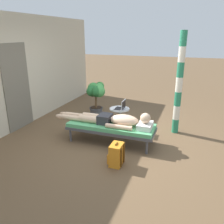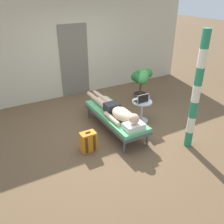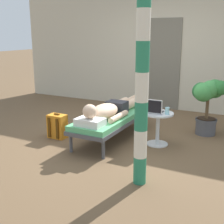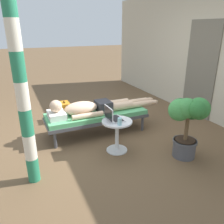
# 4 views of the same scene
# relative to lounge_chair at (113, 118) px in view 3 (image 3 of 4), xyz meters

# --- Properties ---
(ground_plane) EXTENTS (40.00, 40.00, 0.00)m
(ground_plane) POSITION_rel_lounge_chair_xyz_m (0.06, 0.08, -0.35)
(ground_plane) COLOR brown
(house_wall_back) EXTENTS (7.60, 0.20, 2.70)m
(house_wall_back) POSITION_rel_lounge_chair_xyz_m (0.00, 2.51, 1.00)
(house_wall_back) COLOR beige
(house_wall_back) RESTS_ON ground
(house_door_panel) EXTENTS (0.84, 0.03, 2.04)m
(house_door_panel) POSITION_rel_lounge_chair_xyz_m (0.03, 2.40, 0.67)
(house_door_panel) COLOR #6D6759
(house_door_panel) RESTS_ON ground
(lounge_chair) EXTENTS (0.65, 1.87, 0.42)m
(lounge_chair) POSITION_rel_lounge_chair_xyz_m (0.00, 0.00, 0.00)
(lounge_chair) COLOR #4C4C51
(lounge_chair) RESTS_ON ground
(person_reclining) EXTENTS (0.53, 2.17, 0.32)m
(person_reclining) POSITION_rel_lounge_chair_xyz_m (0.00, -0.05, 0.17)
(person_reclining) COLOR white
(person_reclining) RESTS_ON lounge_chair
(side_table) EXTENTS (0.48, 0.48, 0.52)m
(side_table) POSITION_rel_lounge_chair_xyz_m (0.76, 0.06, 0.01)
(side_table) COLOR silver
(side_table) RESTS_ON ground
(laptop) EXTENTS (0.31, 0.24, 0.23)m
(laptop) POSITION_rel_lounge_chair_xyz_m (0.70, 0.01, 0.24)
(laptop) COLOR silver
(laptop) RESTS_ON side_table
(drink_glass) EXTENTS (0.06, 0.06, 0.11)m
(drink_glass) POSITION_rel_lounge_chair_xyz_m (0.91, 0.03, 0.23)
(drink_glass) COLOR #99D8E5
(drink_glass) RESTS_ON side_table
(backpack) EXTENTS (0.30, 0.26, 0.42)m
(backpack) POSITION_rel_lounge_chair_xyz_m (-0.85, -0.40, -0.15)
(backpack) COLOR orange
(backpack) RESTS_ON ground
(potted_plant) EXTENTS (0.58, 0.55, 0.97)m
(potted_plant) POSITION_rel_lounge_chair_xyz_m (1.34, 0.93, 0.33)
(potted_plant) COLOR #4C4C51
(potted_plant) RESTS_ON ground
(porch_post) EXTENTS (0.15, 0.15, 2.31)m
(porch_post) POSITION_rel_lounge_chair_xyz_m (1.00, -1.26, 0.81)
(porch_post) COLOR #267F59
(porch_post) RESTS_ON ground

